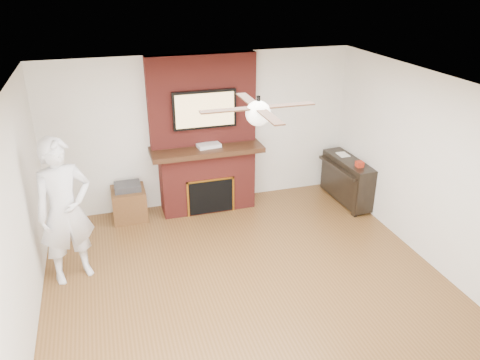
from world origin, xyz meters
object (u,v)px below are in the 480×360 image
object	(u,v)px
piano	(347,179)
person	(65,211)
fireplace	(205,150)
side_table	(129,202)

from	to	relation	value
piano	person	bearing A→B (deg)	-171.36
fireplace	piano	size ratio (longest dim) A/B	2.10
side_table	piano	size ratio (longest dim) A/B	0.51
person	piano	size ratio (longest dim) A/B	1.60
piano	side_table	bearing A→B (deg)	169.58
side_table	fireplace	bearing A→B (deg)	3.26
person	side_table	bearing A→B (deg)	39.42
person	side_table	distance (m)	1.74
person	piano	distance (m)	4.53
piano	fireplace	bearing A→B (deg)	163.88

